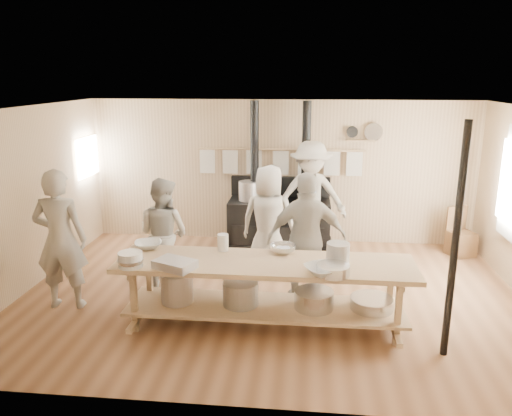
{
  "coord_description": "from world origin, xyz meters",
  "views": [
    {
      "loc": [
        0.47,
        -6.51,
        3.03
      ],
      "look_at": [
        -0.22,
        0.2,
        1.22
      ],
      "focal_mm": 35.0,
      "sensor_mm": 36.0,
      "label": 1
    }
  ],
  "objects_px": {
    "stove": "(279,218)",
    "cook_far_left": "(60,240)",
    "cook_center": "(269,221)",
    "cook_left": "(164,234)",
    "cook_right": "(307,239)",
    "chair": "(460,241)",
    "roasting_pan": "(175,264)",
    "prep_table": "(264,287)",
    "cook_by_window": "(310,197)"
  },
  "relations": [
    {
      "from": "cook_left",
      "to": "cook_by_window",
      "type": "xyz_separation_m",
      "value": [
        2.1,
        1.81,
        0.16
      ]
    },
    {
      "from": "cook_right",
      "to": "cook_far_left",
      "type": "bearing_deg",
      "value": 1.96
    },
    {
      "from": "cook_by_window",
      "to": "stove",
      "type": "bearing_deg",
      "value": 160.57
    },
    {
      "from": "cook_by_window",
      "to": "roasting_pan",
      "type": "xyz_separation_m",
      "value": [
        -1.57,
        -3.18,
        -0.07
      ]
    },
    {
      "from": "cook_left",
      "to": "cook_center",
      "type": "xyz_separation_m",
      "value": [
        1.47,
        0.61,
        0.05
      ]
    },
    {
      "from": "prep_table",
      "to": "cook_center",
      "type": "distance_m",
      "value": 1.69
    },
    {
      "from": "cook_by_window",
      "to": "roasting_pan",
      "type": "relative_size",
      "value": 4.24
    },
    {
      "from": "stove",
      "to": "chair",
      "type": "relative_size",
      "value": 3.12
    },
    {
      "from": "stove",
      "to": "roasting_pan",
      "type": "height_order",
      "value": "stove"
    },
    {
      "from": "cook_far_left",
      "to": "cook_left",
      "type": "xyz_separation_m",
      "value": [
        1.15,
        0.77,
        -0.13
      ]
    },
    {
      "from": "cook_by_window",
      "to": "cook_far_left",
      "type": "bearing_deg",
      "value": -144.15
    },
    {
      "from": "cook_center",
      "to": "stove",
      "type": "bearing_deg",
      "value": -85.57
    },
    {
      "from": "cook_center",
      "to": "cook_by_window",
      "type": "relative_size",
      "value": 0.89
    },
    {
      "from": "cook_far_left",
      "to": "cook_right",
      "type": "xyz_separation_m",
      "value": [
        3.2,
        0.48,
        -0.04
      ]
    },
    {
      "from": "prep_table",
      "to": "cook_right",
      "type": "distance_m",
      "value": 0.98
    },
    {
      "from": "cook_center",
      "to": "roasting_pan",
      "type": "bearing_deg",
      "value": 72.49
    },
    {
      "from": "cook_far_left",
      "to": "roasting_pan",
      "type": "bearing_deg",
      "value": 154.3
    },
    {
      "from": "cook_right",
      "to": "chair",
      "type": "relative_size",
      "value": 2.17
    },
    {
      "from": "prep_table",
      "to": "cook_far_left",
      "type": "bearing_deg",
      "value": 174.27
    },
    {
      "from": "prep_table",
      "to": "cook_by_window",
      "type": "bearing_deg",
      "value": 79.0
    },
    {
      "from": "stove",
      "to": "cook_right",
      "type": "relative_size",
      "value": 1.44
    },
    {
      "from": "cook_right",
      "to": "cook_by_window",
      "type": "height_order",
      "value": "cook_by_window"
    },
    {
      "from": "stove",
      "to": "cook_far_left",
      "type": "bearing_deg",
      "value": -134.53
    },
    {
      "from": "cook_right",
      "to": "prep_table",
      "type": "bearing_deg",
      "value": 49.55
    },
    {
      "from": "cook_far_left",
      "to": "cook_by_window",
      "type": "relative_size",
      "value": 0.97
    },
    {
      "from": "chair",
      "to": "roasting_pan",
      "type": "bearing_deg",
      "value": -164.92
    },
    {
      "from": "stove",
      "to": "cook_center",
      "type": "bearing_deg",
      "value": -93.33
    },
    {
      "from": "cook_right",
      "to": "chair",
      "type": "distance_m",
      "value": 3.45
    },
    {
      "from": "cook_left",
      "to": "roasting_pan",
      "type": "xyz_separation_m",
      "value": [
        0.53,
        -1.37,
        0.09
      ]
    },
    {
      "from": "cook_far_left",
      "to": "cook_by_window",
      "type": "distance_m",
      "value": 4.15
    },
    {
      "from": "cook_far_left",
      "to": "cook_left",
      "type": "distance_m",
      "value": 1.39
    },
    {
      "from": "cook_center",
      "to": "chair",
      "type": "relative_size",
      "value": 2.07
    },
    {
      "from": "prep_table",
      "to": "cook_center",
      "type": "xyz_separation_m",
      "value": [
        -0.08,
        1.65,
        0.34
      ]
    },
    {
      "from": "cook_left",
      "to": "roasting_pan",
      "type": "bearing_deg",
      "value": 133.94
    },
    {
      "from": "cook_by_window",
      "to": "chair",
      "type": "bearing_deg",
      "value": -2.21
    },
    {
      "from": "cook_left",
      "to": "roasting_pan",
      "type": "distance_m",
      "value": 1.47
    },
    {
      "from": "prep_table",
      "to": "cook_far_left",
      "type": "relative_size",
      "value": 1.91
    },
    {
      "from": "stove",
      "to": "cook_by_window",
      "type": "relative_size",
      "value": 1.34
    },
    {
      "from": "stove",
      "to": "cook_by_window",
      "type": "xyz_separation_m",
      "value": [
        0.55,
        -0.17,
        0.45
      ]
    },
    {
      "from": "cook_left",
      "to": "cook_right",
      "type": "relative_size",
      "value": 0.9
    },
    {
      "from": "cook_by_window",
      "to": "roasting_pan",
      "type": "distance_m",
      "value": 3.55
    },
    {
      "from": "chair",
      "to": "roasting_pan",
      "type": "distance_m",
      "value": 5.29
    },
    {
      "from": "cook_right",
      "to": "roasting_pan",
      "type": "distance_m",
      "value": 1.86
    },
    {
      "from": "prep_table",
      "to": "cook_by_window",
      "type": "xyz_separation_m",
      "value": [
        0.55,
        2.85,
        0.45
      ]
    },
    {
      "from": "cook_far_left",
      "to": "cook_left",
      "type": "bearing_deg",
      "value": -152.31
    },
    {
      "from": "cook_center",
      "to": "roasting_pan",
      "type": "height_order",
      "value": "cook_center"
    },
    {
      "from": "cook_center",
      "to": "cook_right",
      "type": "xyz_separation_m",
      "value": [
        0.58,
        -0.9,
        0.04
      ]
    },
    {
      "from": "cook_far_left",
      "to": "stove",
      "type": "bearing_deg",
      "value": -140.61
    },
    {
      "from": "cook_far_left",
      "to": "cook_right",
      "type": "height_order",
      "value": "cook_far_left"
    },
    {
      "from": "cook_far_left",
      "to": "cook_center",
      "type": "xyz_separation_m",
      "value": [
        2.62,
        1.38,
        -0.08
      ]
    }
  ]
}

